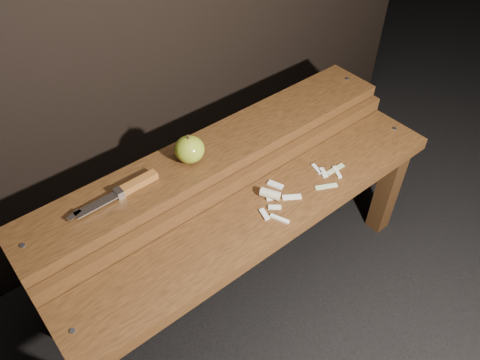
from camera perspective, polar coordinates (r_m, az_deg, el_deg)
ground at (r=1.63m, az=1.37°, el=-12.56°), size 60.00×60.00×0.00m
bench_front_tier at (r=1.32m, az=3.35°, el=-5.86°), size 1.20×0.20×0.42m
bench_rear_tier at (r=1.39m, az=-2.75°, el=1.30°), size 1.20×0.21×0.50m
apple at (r=1.28m, az=-6.17°, el=3.74°), size 0.08×0.08×0.09m
knife at (r=1.23m, az=-13.43°, el=-0.96°), size 0.25×0.03×0.02m
apple_scraps at (r=1.31m, az=5.55°, el=-1.39°), size 0.33×0.15×0.03m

